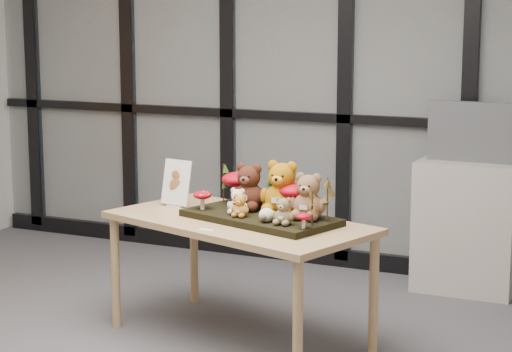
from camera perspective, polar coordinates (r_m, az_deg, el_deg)
The scene contains 24 objects.
room_shell at distance 4.37m, azimuth -11.16°, elevation 8.72°, with size 5.00×5.00×5.00m.
glass_partition at distance 6.54m, azimuth 1.79°, elevation 6.93°, with size 4.90×0.06×2.78m.
display_table at distance 4.98m, azimuth -1.06°, elevation -3.46°, with size 1.58×1.11×0.67m.
diorama_tray at distance 4.92m, azimuth 0.28°, elevation -2.58°, with size 0.83×0.41×0.04m, color black.
bear_pooh_yellow at distance 4.91m, azimuth 1.63°, elevation -0.54°, with size 0.24×0.22×0.31m, color #AA690A, non-canonical shape.
bear_brown_medium at distance 5.02m, azimuth -0.42°, elevation -0.50°, with size 0.21×0.19×0.28m, color #401C11, non-canonical shape.
bear_tan_back at distance 4.80m, azimuth 3.25°, elevation -1.08°, with size 0.20×0.18×0.27m, color brown, non-canonical shape.
bear_small_yellow at distance 4.85m, azimuth -0.97°, elevation -1.76°, with size 0.10×0.09×0.13m, color #BE7827, non-canonical shape.
bear_white_bow at distance 4.92m, azimuth -1.13°, elevation -1.47°, with size 0.12×0.11×0.15m, color white, non-canonical shape.
bear_beige_small at distance 4.67m, azimuth 1.71°, elevation -2.07°, with size 0.12×0.11×0.16m, color olive, non-canonical shape.
plush_cream_hedgehog at distance 4.74m, azimuth 0.66°, elevation -2.37°, with size 0.06×0.05×0.08m, color white, non-canonical shape.
mushroom_back_left at distance 5.17m, azimuth -1.13°, elevation -0.64°, with size 0.18×0.18×0.20m, color #9B0513, non-canonical shape.
mushroom_back_right at distance 4.89m, azimuth 2.34°, elevation -1.34°, with size 0.17×0.17×0.19m, color #9B0513, non-canonical shape.
mushroom_front_left at distance 5.05m, azimuth -3.32°, elevation -1.42°, with size 0.10×0.10×0.11m, color #9B0513, non-canonical shape.
mushroom_front_right at distance 4.60m, azimuth 2.95°, elevation -2.71°, with size 0.08×0.08×0.09m, color #9B0513, non-canonical shape.
sprig_green_far_left at distance 5.23m, azimuth -2.01°, elevation -0.43°, with size 0.05×0.05×0.22m, color #1B3B0D, non-canonical shape.
sprig_green_mid_left at distance 5.15m, azimuth -0.33°, elevation -0.62°, with size 0.05×0.05×0.21m, color #1B3B0D, non-canonical shape.
sprig_dry_far_right at distance 4.73m, azimuth 4.42°, elevation -1.47°, with size 0.05×0.05×0.23m, color brown, non-canonical shape.
sprig_dry_mid_right at distance 4.66m, azimuth 3.48°, elevation -1.99°, with size 0.05×0.05×0.18m, color brown, non-canonical shape.
sprig_green_centre at distance 5.06m, azimuth 0.94°, elevation -0.85°, with size 0.05×0.05×0.20m, color #1B3B0D, non-canonical shape.
sign_holder at distance 5.30m, azimuth -4.93°, elevation -0.57°, with size 0.19×0.09×0.27m.
label_card at distance 4.73m, azimuth -3.05°, elevation -3.33°, with size 0.08×0.03×0.00m, color white.
cabinet at distance 6.06m, azimuth 12.81°, elevation -3.08°, with size 0.63×0.37×0.84m, color #9F978E.
monitor at distance 5.97m, azimuth 13.07°, elevation 2.67°, with size 0.53×0.06×0.38m.
Camera 1 is at (2.56, -3.54, 1.76)m, focal length 65.00 mm.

